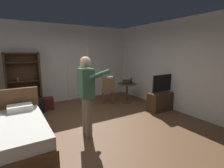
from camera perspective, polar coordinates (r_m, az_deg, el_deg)
name	(u,v)px	position (r m, az deg, el deg)	size (l,w,h in m)	color
ground_plane	(94,128)	(4.36, -5.94, -14.43)	(6.08, 6.08, 0.00)	brown
wall_back	(61,64)	(6.61, -16.81, 6.57)	(5.77, 0.12, 2.82)	silver
wall_right	(174,66)	(5.75, 20.17, 5.76)	(0.12, 5.75, 2.82)	silver
doorway_frame	(79,68)	(6.76, -10.94, 5.32)	(0.93, 0.08, 2.13)	white
bed	(4,136)	(3.88, -32.39, -14.62)	(1.48, 1.98, 1.02)	brown
bookshelf	(23,79)	(6.24, -27.57, 1.63)	(1.04, 0.32, 1.82)	#4C331E
tv_flatscreen	(162,99)	(5.72, 16.54, -4.87)	(1.00, 0.40, 1.15)	#4C331E
side_table	(127,89)	(6.31, 4.99, -1.78)	(0.70, 0.70, 0.70)	brown
laptop	(127,82)	(6.19, 4.92, 0.58)	(0.42, 0.42, 0.16)	black
bottle_on_table	(131,81)	(6.27, 6.51, 1.06)	(0.06, 0.06, 0.22)	#193413
wooden_chair	(108,89)	(6.01, -1.33, -1.72)	(0.55, 0.55, 0.99)	brown
person_blue_shirt	(87,91)	(3.73, -8.48, -2.27)	(0.63, 0.63, 1.76)	gray
suitcase_dark	(34,107)	(5.65, -24.71, -6.94)	(0.53, 0.30, 0.45)	black
suitcase_small	(44,104)	(5.94, -21.93, -6.22)	(0.59, 0.35, 0.38)	#4C1919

